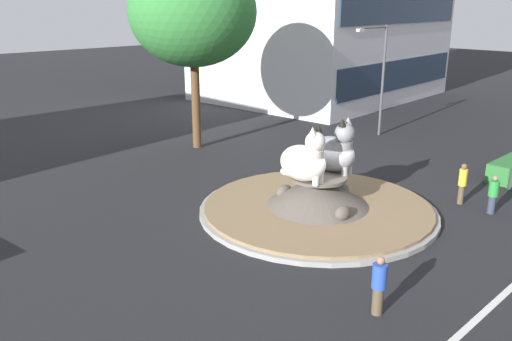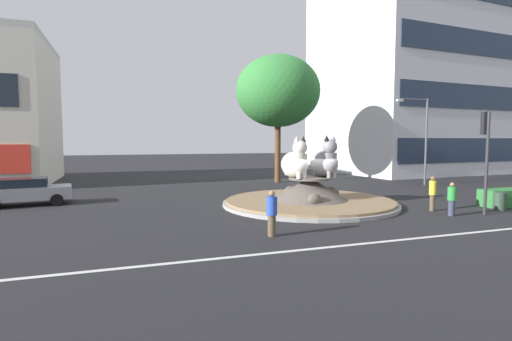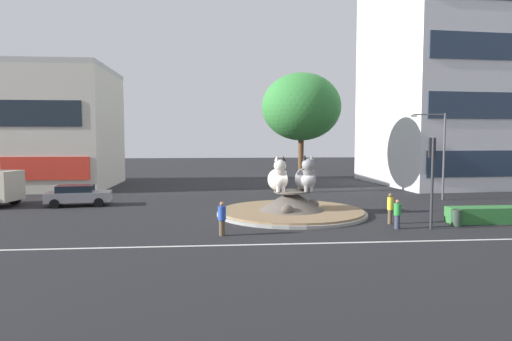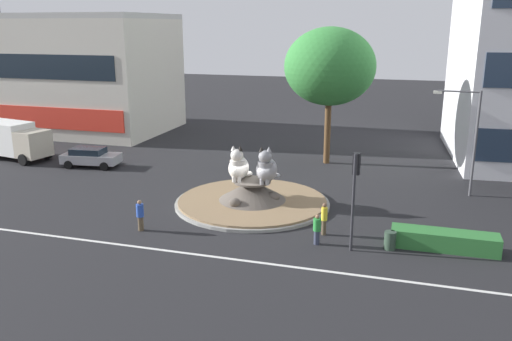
{
  "view_description": "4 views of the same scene",
  "coord_description": "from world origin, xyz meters",
  "px_view_note": "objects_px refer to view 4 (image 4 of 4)",
  "views": [
    {
      "loc": [
        -15.26,
        -12.22,
        7.92
      ],
      "look_at": [
        -2.72,
        0.69,
        2.18
      ],
      "focal_mm": 36.88,
      "sensor_mm": 36.0,
      "label": 1
    },
    {
      "loc": [
        -9.56,
        -18.74,
        3.49
      ],
      "look_at": [
        -2.46,
        1.71,
        1.81
      ],
      "focal_mm": 27.42,
      "sensor_mm": 36.0,
      "label": 2
    },
    {
      "loc": [
        -4.72,
        -27.42,
        4.8
      ],
      "look_at": [
        -2.07,
        1.89,
        2.64
      ],
      "focal_mm": 31.4,
      "sensor_mm": 36.0,
      "label": 3
    },
    {
      "loc": [
        8.81,
        -28.91,
        10.51
      ],
      "look_at": [
        0.36,
        -0.41,
        2.26
      ],
      "focal_mm": 36.96,
      "sensor_mm": 36.0,
      "label": 4
    }
  ],
  "objects_px": {
    "pedestrian_green_shirt": "(317,229)",
    "delivery_box_truck": "(13,139)",
    "streetlight_arm": "(470,134)",
    "litter_bin": "(390,240)",
    "shophouse_block": "(39,72)",
    "cat_statue_white": "(238,167)",
    "pedestrian_blue_shirt": "(140,215)",
    "cat_statue_grey": "(266,168)",
    "sedan_on_far_lane": "(91,157)",
    "pedestrian_yellow_shirt": "(324,218)",
    "broadleaf_tree_behind_island": "(330,67)",
    "traffic_light_mast": "(355,183)"
  },
  "relations": [
    {
      "from": "cat_statue_grey",
      "to": "pedestrian_blue_shirt",
      "type": "height_order",
      "value": "cat_statue_grey"
    },
    {
      "from": "sedan_on_far_lane",
      "to": "traffic_light_mast",
      "type": "bearing_deg",
      "value": -32.56
    },
    {
      "from": "shophouse_block",
      "to": "pedestrian_blue_shirt",
      "type": "relative_size",
      "value": 16.38
    },
    {
      "from": "shophouse_block",
      "to": "sedan_on_far_lane",
      "type": "bearing_deg",
      "value": -41.98
    },
    {
      "from": "pedestrian_green_shirt",
      "to": "pedestrian_yellow_shirt",
      "type": "relative_size",
      "value": 0.9
    },
    {
      "from": "pedestrian_blue_shirt",
      "to": "sedan_on_far_lane",
      "type": "height_order",
      "value": "pedestrian_blue_shirt"
    },
    {
      "from": "streetlight_arm",
      "to": "pedestrian_yellow_shirt",
      "type": "distance_m",
      "value": 12.16
    },
    {
      "from": "cat_statue_white",
      "to": "pedestrian_green_shirt",
      "type": "height_order",
      "value": "cat_statue_white"
    },
    {
      "from": "pedestrian_green_shirt",
      "to": "streetlight_arm",
      "type": "bearing_deg",
      "value": 94.51
    },
    {
      "from": "shophouse_block",
      "to": "pedestrian_green_shirt",
      "type": "distance_m",
      "value": 40.68
    },
    {
      "from": "litter_bin",
      "to": "cat_statue_grey",
      "type": "bearing_deg",
      "value": 149.37
    },
    {
      "from": "cat_statue_white",
      "to": "pedestrian_yellow_shirt",
      "type": "relative_size",
      "value": 1.33
    },
    {
      "from": "cat_statue_white",
      "to": "streetlight_arm",
      "type": "distance_m",
      "value": 14.5
    },
    {
      "from": "delivery_box_truck",
      "to": "cat_statue_white",
      "type": "bearing_deg",
      "value": -3.33
    },
    {
      "from": "broadleaf_tree_behind_island",
      "to": "delivery_box_truck",
      "type": "relative_size",
      "value": 1.59
    },
    {
      "from": "shophouse_block",
      "to": "delivery_box_truck",
      "type": "height_order",
      "value": "shophouse_block"
    },
    {
      "from": "pedestrian_yellow_shirt",
      "to": "pedestrian_blue_shirt",
      "type": "bearing_deg",
      "value": -52.82
    },
    {
      "from": "broadleaf_tree_behind_island",
      "to": "shophouse_block",
      "type": "bearing_deg",
      "value": 168.04
    },
    {
      "from": "shophouse_block",
      "to": "broadleaf_tree_behind_island",
      "type": "height_order",
      "value": "shophouse_block"
    },
    {
      "from": "pedestrian_yellow_shirt",
      "to": "litter_bin",
      "type": "bearing_deg",
      "value": 99.26
    },
    {
      "from": "cat_statue_grey",
      "to": "pedestrian_yellow_shirt",
      "type": "relative_size",
      "value": 1.38
    },
    {
      "from": "shophouse_block",
      "to": "broadleaf_tree_behind_island",
      "type": "relative_size",
      "value": 2.65
    },
    {
      "from": "delivery_box_truck",
      "to": "pedestrian_green_shirt",
      "type": "bearing_deg",
      "value": -9.99
    },
    {
      "from": "pedestrian_yellow_shirt",
      "to": "sedan_on_far_lane",
      "type": "distance_m",
      "value": 21.11
    },
    {
      "from": "broadleaf_tree_behind_island",
      "to": "streetlight_arm",
      "type": "height_order",
      "value": "broadleaf_tree_behind_island"
    },
    {
      "from": "cat_statue_grey",
      "to": "delivery_box_truck",
      "type": "xyz_separation_m",
      "value": [
        -22.6,
        5.31,
        -0.71
      ]
    },
    {
      "from": "cat_statue_white",
      "to": "delivery_box_truck",
      "type": "relative_size",
      "value": 0.35
    },
    {
      "from": "pedestrian_green_shirt",
      "to": "litter_bin",
      "type": "bearing_deg",
      "value": 47.66
    },
    {
      "from": "cat_statue_white",
      "to": "delivery_box_truck",
      "type": "xyz_separation_m",
      "value": [
        -20.86,
        5.3,
        -0.69
      ]
    },
    {
      "from": "pedestrian_green_shirt",
      "to": "delivery_box_truck",
      "type": "distance_m",
      "value": 28.4
    },
    {
      "from": "pedestrian_green_shirt",
      "to": "delivery_box_truck",
      "type": "bearing_deg",
      "value": -160.18
    },
    {
      "from": "shophouse_block",
      "to": "cat_statue_white",
      "type": "bearing_deg",
      "value": -32.42
    },
    {
      "from": "broadleaf_tree_behind_island",
      "to": "pedestrian_green_shirt",
      "type": "xyz_separation_m",
      "value": [
        2.1,
        -16.01,
        -6.66
      ]
    },
    {
      "from": "pedestrian_blue_shirt",
      "to": "pedestrian_yellow_shirt",
      "type": "height_order",
      "value": "pedestrian_yellow_shirt"
    },
    {
      "from": "shophouse_block",
      "to": "delivery_box_truck",
      "type": "relative_size",
      "value": 4.21
    },
    {
      "from": "streetlight_arm",
      "to": "litter_bin",
      "type": "distance_m",
      "value": 11.36
    },
    {
      "from": "cat_statue_white",
      "to": "litter_bin",
      "type": "height_order",
      "value": "cat_statue_white"
    },
    {
      "from": "shophouse_block",
      "to": "streetlight_arm",
      "type": "height_order",
      "value": "shophouse_block"
    },
    {
      "from": "shophouse_block",
      "to": "pedestrian_green_shirt",
      "type": "relative_size",
      "value": 17.72
    },
    {
      "from": "streetlight_arm",
      "to": "pedestrian_blue_shirt",
      "type": "bearing_deg",
      "value": 36.47
    },
    {
      "from": "pedestrian_blue_shirt",
      "to": "cat_statue_white",
      "type": "bearing_deg",
      "value": -43.72
    },
    {
      "from": "sedan_on_far_lane",
      "to": "delivery_box_truck",
      "type": "relative_size",
      "value": 0.69
    },
    {
      "from": "pedestrian_yellow_shirt",
      "to": "pedestrian_green_shirt",
      "type": "bearing_deg",
      "value": 18.33
    },
    {
      "from": "pedestrian_blue_shirt",
      "to": "sedan_on_far_lane",
      "type": "distance_m",
      "value": 14.55
    },
    {
      "from": "traffic_light_mast",
      "to": "shophouse_block",
      "type": "bearing_deg",
      "value": 67.9
    },
    {
      "from": "cat_statue_white",
      "to": "broadleaf_tree_behind_island",
      "type": "relative_size",
      "value": 0.22
    },
    {
      "from": "traffic_light_mast",
      "to": "broadleaf_tree_behind_island",
      "type": "xyz_separation_m",
      "value": [
        -3.84,
        16.17,
        4.11
      ]
    },
    {
      "from": "pedestrian_blue_shirt",
      "to": "sedan_on_far_lane",
      "type": "relative_size",
      "value": 0.37
    },
    {
      "from": "cat_statue_white",
      "to": "cat_statue_grey",
      "type": "relative_size",
      "value": 0.96
    },
    {
      "from": "cat_statue_grey",
      "to": "pedestrian_green_shirt",
      "type": "xyz_separation_m",
      "value": [
        3.92,
        -4.82,
        -1.52
      ]
    }
  ]
}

